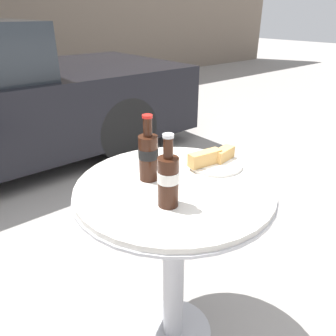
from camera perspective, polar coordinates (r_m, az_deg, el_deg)
ground_plane at (r=1.66m, az=0.86°, el=-26.71°), size 30.00×30.00×0.00m
bistro_table at (r=1.25m, az=1.04°, el=-10.09°), size 0.71×0.71×0.76m
cola_bottle_left at (r=0.99m, az=0.03°, el=-1.86°), size 0.07×0.07×0.23m
cola_bottle_right at (r=1.15m, az=-3.44°, el=2.30°), size 0.07×0.07×0.24m
lunch_plate_near at (r=1.29m, az=8.01°, el=1.28°), size 0.22×0.21×0.07m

